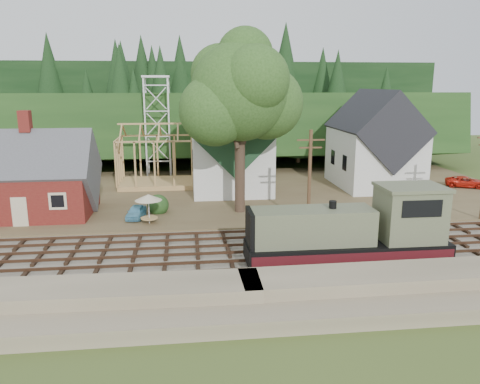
{
  "coord_description": "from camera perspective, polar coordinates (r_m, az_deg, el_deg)",
  "views": [
    {
      "loc": [
        -2.71,
        -30.24,
        11.46
      ],
      "look_at": [
        1.54,
        6.0,
        3.0
      ],
      "focal_mm": 35.0,
      "sensor_mm": 36.0,
      "label": 1
    }
  ],
  "objects": [
    {
      "name": "hillside",
      "position": [
        73.2,
        -4.49,
        4.01
      ],
      "size": [
        70.0,
        28.96,
        12.74
      ],
      "primitive_type": "cube",
      "rotation": [
        -0.17,
        0.0,
        0.0
      ],
      "color": "#1E3F19",
      "rests_on": "ground"
    },
    {
      "name": "church",
      "position": [
        50.53,
        -1.3,
        5.91
      ],
      "size": [
        8.4,
        15.17,
        13.0
      ],
      "color": "silver",
      "rests_on": "village_flat"
    },
    {
      "name": "locomotive",
      "position": [
        30.64,
        13.86,
        -4.89
      ],
      "size": [
        12.72,
        3.18,
        5.07
      ],
      "color": "black",
      "rests_on": "railroad_bed"
    },
    {
      "name": "car_red",
      "position": [
        57.39,
        25.82,
        1.12
      ],
      "size": [
        4.64,
        3.53,
        1.17
      ],
      "primitive_type": "imported",
      "rotation": [
        0.0,
        0.0,
        1.14
      ],
      "color": "red",
      "rests_on": "village_flat"
    },
    {
      "name": "depot",
      "position": [
        44.11,
        -24.1,
        1.13
      ],
      "size": [
        10.8,
        7.41,
        9.0
      ],
      "color": "maroon",
      "rests_on": "village_flat"
    },
    {
      "name": "timber_frame",
      "position": [
        52.98,
        -10.19,
        3.95
      ],
      "size": [
        8.2,
        6.2,
        6.99
      ],
      "color": "tan",
      "rests_on": "village_flat"
    },
    {
      "name": "telegraph_pole_near",
      "position": [
        37.45,
        8.47,
        1.8
      ],
      "size": [
        2.2,
        0.28,
        8.0
      ],
      "color": "#4C331E",
      "rests_on": "ground"
    },
    {
      "name": "ridge",
      "position": [
        89.02,
        -4.91,
        5.61
      ],
      "size": [
        80.0,
        20.0,
        12.0
      ],
      "primitive_type": "cube",
      "color": "black",
      "rests_on": "ground"
    },
    {
      "name": "lattice_tower",
      "position": [
        58.35,
        -10.12,
        11.46
      ],
      "size": [
        3.2,
        3.2,
        12.12
      ],
      "color": "silver",
      "rests_on": "village_flat"
    },
    {
      "name": "railroad_bed",
      "position": [
        32.43,
        -1.48,
        -7.5
      ],
      "size": [
        64.0,
        11.0,
        0.16
      ],
      "primitive_type": "cube",
      "color": "#726B5B",
      "rests_on": "ground"
    },
    {
      "name": "farmhouse",
      "position": [
        53.82,
        16.07,
        5.51
      ],
      "size": [
        8.4,
        10.8,
        10.6
      ],
      "color": "silver",
      "rests_on": "village_flat"
    },
    {
      "name": "big_tree",
      "position": [
        40.64,
        0.21,
        11.3
      ],
      "size": [
        10.9,
        8.4,
        14.7
      ],
      "color": "#38281E",
      "rests_on": "village_flat"
    },
    {
      "name": "ground",
      "position": [
        32.45,
        -1.48,
        -7.63
      ],
      "size": [
        140.0,
        140.0,
        0.0
      ],
      "primitive_type": "plane",
      "color": "#384C1E",
      "rests_on": "ground"
    },
    {
      "name": "patio_set",
      "position": [
        38.61,
        -11.1,
        -0.81
      ],
      "size": [
        2.19,
        2.19,
        2.43
      ],
      "color": "silver",
      "rests_on": "village_flat"
    },
    {
      "name": "village_flat",
      "position": [
        49.62,
        -3.38,
        -0.14
      ],
      "size": [
        64.0,
        26.0,
        0.3
      ],
      "primitive_type": "cube",
      "color": "brown",
      "rests_on": "ground"
    },
    {
      "name": "embankment",
      "position": [
        24.73,
        0.38,
        -14.56
      ],
      "size": [
        64.0,
        5.0,
        1.6
      ],
      "primitive_type": "cube",
      "color": "#7F7259",
      "rests_on": "ground"
    },
    {
      "name": "car_blue",
      "position": [
        40.75,
        -12.56,
        -2.37
      ],
      "size": [
        1.75,
        3.34,
        1.08
      ],
      "primitive_type": "imported",
      "rotation": [
        0.0,
        0.0,
        -0.16
      ],
      "color": "#63B4D5",
      "rests_on": "village_flat"
    }
  ]
}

